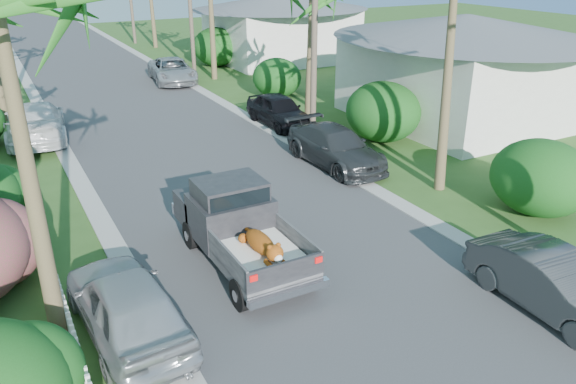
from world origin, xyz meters
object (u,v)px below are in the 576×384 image
utility_pole_c (190,0)px  parked_car_lf (35,122)px  parked_car_rn (554,284)px  house_right_far (280,30)px  house_right_near (461,72)px  utility_pole_b (314,26)px  pickup_truck (235,222)px  parked_car_ln (126,305)px  parked_car_rf (279,111)px  parked_car_rm (335,147)px  parked_car_rd (172,71)px

utility_pole_c → parked_car_lf: bearing=-136.5°
parked_car_rn → house_right_far: (9.40, 30.66, 1.44)m
house_right_near → utility_pole_b: (-7.40, 1.00, 2.38)m
pickup_truck → parked_car_ln: 3.83m
pickup_truck → parked_car_ln: size_ratio=1.17×
house_right_far → utility_pole_c: utility_pole_c is taller
parked_car_ln → house_right_near: bearing=-157.1°
house_right_far → utility_pole_b: bearing=-113.5°
parked_car_rn → parked_car_rf: parked_car_rf is taller
parked_car_rf → parked_car_ln: parked_car_ln is taller
parked_car_rn → parked_car_rm: parked_car_rm is taller
parked_car_rd → utility_pole_b: bearing=-74.5°
parked_car_ln → house_right_near: size_ratio=0.49×
parked_car_lf → house_right_near: size_ratio=0.63×
pickup_truck → house_right_far: size_ratio=0.57×
parked_car_rd → parked_car_lf: bearing=-129.0°
utility_pole_b → parked_car_rd: bearing=98.6°
parked_car_lf → parked_car_ln: bearing=96.6°
parked_car_rn → utility_pole_b: size_ratio=0.46×
pickup_truck → parked_car_ln: pickup_truck is taller
parked_car_rn → parked_car_rm: (0.85, 10.09, 0.02)m
parked_car_rn → parked_car_rm: size_ratio=0.85×
utility_pole_b → parked_car_ln: bearing=-136.2°
parked_car_ln → house_right_near: 20.08m
parked_car_ln → parked_car_rd: bearing=-113.9°
house_right_far → utility_pole_c: bearing=-164.9°
parked_car_ln → utility_pole_b: size_ratio=0.49×
parked_car_rn → parked_car_rd: 26.94m
parked_car_rn → parked_car_rd: size_ratio=0.81×
utility_pole_b → parked_car_rf: bearing=106.7°
parked_car_rn → utility_pole_c: size_ratio=0.46×
pickup_truck → parked_car_rn: bearing=-47.0°
parked_car_rm → parked_car_ln: size_ratio=1.10×
parked_car_lf → utility_pole_b: (10.60, -4.93, 3.78)m
parked_car_rn → house_right_far: 32.11m
parked_car_rm → utility_pole_b: (1.15, 3.57, 3.90)m
house_right_near → parked_car_rf: bearing=159.4°
pickup_truck → parked_car_lf: pickup_truck is taller
parked_car_rd → utility_pole_c: (2.00, 1.72, 3.89)m
parked_car_rd → parked_car_ln: 24.80m
house_right_near → parked_car_rn: bearing=-126.6°
parked_car_rd → parked_car_ln: size_ratio=1.16×
pickup_truck → house_right_near: 16.26m
parked_car_rn → house_right_near: size_ratio=0.46×
pickup_truck → parked_car_rn: size_ratio=1.25×
pickup_truck → parked_car_rn: 7.60m
parked_car_rm → utility_pole_b: bearing=70.5°
parked_car_rn → parked_car_rd: bearing=91.5°
utility_pole_b → utility_pole_c: same height
utility_pole_c → house_right_far: bearing=15.1°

